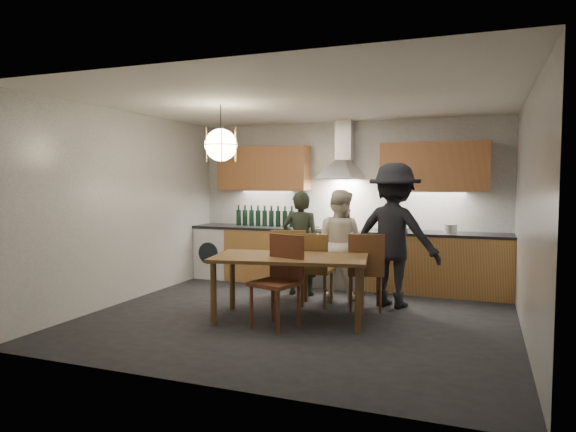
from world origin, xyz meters
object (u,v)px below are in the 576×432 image
(person_right, at_px, (394,235))
(mixing_bowl, at_px, (401,229))
(stock_pot, at_px, (451,229))
(wine_bottles, at_px, (265,216))
(chair_front, at_px, (280,274))
(person_mid, at_px, (339,244))
(chair_back_left, at_px, (289,262))
(dining_table, at_px, (290,264))
(person_left, at_px, (301,243))

(person_right, relative_size, mixing_bowl, 6.01)
(stock_pot, relative_size, wine_bottles, 0.17)
(chair_front, xyz_separation_m, person_mid, (0.24, 1.63, 0.17))
(person_mid, height_order, mixing_bowl, person_mid)
(chair_back_left, bearing_deg, stock_pot, -161.42)
(dining_table, distance_m, person_mid, 1.39)
(person_right, bearing_deg, dining_table, 59.99)
(dining_table, relative_size, person_right, 1.03)
(person_mid, distance_m, mixing_bowl, 1.02)
(dining_table, distance_m, stock_pot, 2.68)
(person_mid, bearing_deg, dining_table, 91.19)
(dining_table, relative_size, person_left, 1.29)
(chair_front, bearing_deg, stock_pot, 69.69)
(chair_back_left, bearing_deg, chair_front, 88.69)
(person_left, distance_m, stock_pot, 2.16)
(stock_pot, bearing_deg, chair_back_left, -144.93)
(person_right, height_order, mixing_bowl, person_right)
(chair_front, relative_size, wine_bottles, 1.00)
(dining_table, height_order, chair_front, chair_front)
(chair_front, xyz_separation_m, wine_bottles, (-1.25, 2.43, 0.47))
(chair_back_left, xyz_separation_m, chair_front, (0.25, -0.94, 0.01))
(stock_pot, distance_m, wine_bottles, 2.97)
(mixing_bowl, distance_m, wine_bottles, 2.27)
(person_right, xyz_separation_m, mixing_bowl, (-0.05, 0.89, -0.00))
(chair_front, bearing_deg, mixing_bowl, 82.13)
(dining_table, distance_m, chair_front, 0.28)
(mixing_bowl, height_order, wine_bottles, wine_bottles)
(person_mid, height_order, wine_bottles, person_mid)
(person_right, xyz_separation_m, stock_pot, (0.65, 0.94, 0.02))
(chair_front, distance_m, person_mid, 1.66)
(chair_front, relative_size, person_mid, 0.68)
(dining_table, distance_m, person_left, 1.35)
(person_left, distance_m, wine_bottles, 1.31)
(wine_bottles, bearing_deg, chair_back_left, -56.35)
(wine_bottles, bearing_deg, stock_pot, -2.18)
(dining_table, height_order, mixing_bowl, mixing_bowl)
(chair_front, relative_size, person_right, 0.55)
(person_right, bearing_deg, stock_pot, -111.92)
(chair_back_left, distance_m, chair_front, 0.97)
(chair_back_left, relative_size, person_mid, 0.66)
(chair_front, xyz_separation_m, stock_pot, (1.71, 2.32, 0.37))
(person_mid, bearing_deg, stock_pot, -144.13)
(person_mid, relative_size, wine_bottles, 1.47)
(chair_back_left, height_order, person_right, person_right)
(chair_front, relative_size, mixing_bowl, 3.31)
(mixing_bowl, bearing_deg, wine_bottles, 175.96)
(stock_pot, bearing_deg, dining_table, -129.54)
(chair_back_left, distance_m, person_right, 1.43)
(dining_table, height_order, stock_pot, stock_pot)
(chair_front, relative_size, stock_pot, 5.90)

